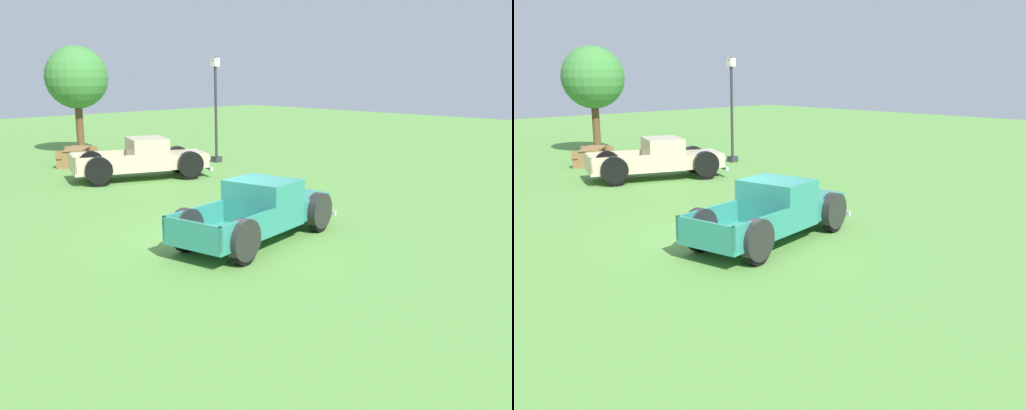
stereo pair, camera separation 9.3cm
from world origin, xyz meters
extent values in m
plane|color=#5B9342|center=(0.00, 0.00, 0.00)|extent=(80.00, 80.00, 0.00)
cube|color=#2D8475|center=(1.88, -0.46, 0.63)|extent=(1.67, 1.68, 0.53)
cube|color=silver|center=(2.61, -0.34, 0.63)|extent=(0.28, 1.31, 0.44)
sphere|color=silver|center=(2.49, 0.24, 0.66)|extent=(0.19, 0.19, 0.19)
sphere|color=silver|center=(2.69, -0.92, 0.66)|extent=(0.19, 0.19, 0.19)
cube|color=#2D8475|center=(0.55, -0.69, 0.92)|extent=(1.50, 1.80, 1.11)
cube|color=#8C9EA8|center=(1.13, -0.59, 1.16)|extent=(0.27, 1.38, 0.49)
cube|color=#2D8475|center=(-1.06, -0.97, 0.41)|extent=(2.26, 1.93, 0.10)
cube|color=#2D8475|center=(-1.19, -0.21, 0.73)|extent=(2.00, 0.42, 0.53)
cube|color=#2D8475|center=(-0.93, -1.72, 0.73)|extent=(2.00, 0.42, 0.53)
cube|color=#2D8475|center=(-2.02, -1.13, 0.73)|extent=(0.35, 1.60, 0.53)
cylinder|color=black|center=(1.74, 0.33, 0.37)|extent=(0.76, 0.33, 0.73)
cylinder|color=#B7B7BC|center=(1.74, 0.34, 0.37)|extent=(0.33, 0.28, 0.29)
cylinder|color=black|center=(1.74, 0.33, 0.55)|extent=(0.96, 0.42, 0.92)
cylinder|color=black|center=(2.02, -1.26, 0.37)|extent=(0.76, 0.33, 0.73)
cylinder|color=#B7B7BC|center=(2.02, -1.27, 0.37)|extent=(0.33, 0.28, 0.29)
cylinder|color=black|center=(2.02, -1.26, 0.55)|extent=(0.96, 0.42, 0.92)
cylinder|color=black|center=(-1.43, -0.21, 0.37)|extent=(0.76, 0.33, 0.73)
cylinder|color=#B7B7BC|center=(-1.43, -0.20, 0.37)|extent=(0.33, 0.28, 0.29)
cylinder|color=black|center=(-1.43, -0.21, 0.55)|extent=(0.96, 0.42, 0.92)
cylinder|color=black|center=(-1.16, -1.80, 0.37)|extent=(0.76, 0.33, 0.73)
cylinder|color=#B7B7BC|center=(-1.16, -1.81, 0.37)|extent=(0.33, 0.28, 0.29)
cylinder|color=black|center=(-1.16, -1.80, 0.55)|extent=(0.96, 0.42, 0.92)
cube|color=silver|center=(2.65, -0.33, 0.33)|extent=(0.39, 1.75, 0.12)
cube|color=#C6B793|center=(4.58, 7.61, 0.66)|extent=(1.97, 1.98, 0.56)
cube|color=silver|center=(5.31, 7.33, 0.66)|extent=(0.55, 1.32, 0.47)
sphere|color=silver|center=(5.51, 7.91, 0.69)|extent=(0.20, 0.20, 0.20)
sphere|color=silver|center=(5.07, 6.76, 0.69)|extent=(0.20, 0.20, 0.20)
cube|color=#C6B793|center=(3.25, 8.11, 0.97)|extent=(1.84, 2.05, 1.17)
cube|color=#8C9EA8|center=(3.83, 7.89, 1.23)|extent=(0.56, 1.39, 0.51)
cube|color=#C6B793|center=(1.63, 8.72, 0.44)|extent=(2.60, 2.34, 0.10)
cube|color=#C6B793|center=(1.92, 9.48, 0.77)|extent=(2.02, 0.83, 0.56)
cube|color=#C6B793|center=(1.35, 7.97, 0.77)|extent=(2.02, 0.83, 0.56)
cube|color=#C6B793|center=(0.68, 9.08, 0.77)|extent=(0.68, 1.62, 0.56)
cylinder|color=black|center=(4.88, 8.40, 0.39)|extent=(0.80, 0.48, 0.77)
cylinder|color=#B7B7BC|center=(4.88, 8.41, 0.39)|extent=(0.37, 0.34, 0.31)
cylinder|color=black|center=(4.88, 8.40, 0.58)|extent=(1.01, 0.61, 0.97)
cylinder|color=black|center=(4.27, 6.81, 0.39)|extent=(0.80, 0.48, 0.77)
cylinder|color=#B7B7BC|center=(4.27, 6.80, 0.39)|extent=(0.37, 0.34, 0.31)
cylinder|color=black|center=(4.27, 6.81, 0.58)|extent=(1.01, 0.61, 0.97)
cylinder|color=black|center=(1.70, 9.61, 0.39)|extent=(0.80, 0.48, 0.77)
cylinder|color=#B7B7BC|center=(1.70, 9.62, 0.39)|extent=(0.37, 0.34, 0.31)
cylinder|color=black|center=(1.70, 9.61, 0.58)|extent=(1.01, 0.61, 0.97)
cylinder|color=black|center=(1.09, 8.01, 0.39)|extent=(0.80, 0.48, 0.77)
cylinder|color=#B7B7BC|center=(1.09, 8.00, 0.39)|extent=(0.37, 0.34, 0.31)
cylinder|color=black|center=(1.09, 8.01, 0.58)|extent=(1.01, 0.61, 0.97)
cube|color=silver|center=(5.35, 7.31, 0.35)|extent=(0.75, 1.77, 0.12)
cube|color=#2D2D33|center=(7.81, 9.37, 0.12)|extent=(0.36, 0.36, 0.25)
cylinder|color=#2D2D33|center=(7.81, 9.37, 2.22)|extent=(0.12, 0.12, 3.95)
cube|color=#F2EACC|center=(7.81, 9.37, 4.38)|extent=(0.28, 0.28, 0.36)
cone|color=#2D2D33|center=(7.81, 9.37, 4.56)|extent=(0.32, 0.32, 0.14)
cube|color=olive|center=(2.83, 12.82, 0.75)|extent=(1.78, 1.89, 0.06)
cube|color=olive|center=(3.29, 12.43, 0.45)|extent=(1.38, 1.55, 0.05)
cube|color=olive|center=(2.38, 13.21, 0.45)|extent=(1.38, 1.55, 0.05)
cube|color=olive|center=(2.32, 12.21, 0.38)|extent=(1.12, 0.97, 0.75)
cube|color=olive|center=(3.35, 13.43, 0.38)|extent=(1.12, 0.97, 0.75)
cylinder|color=brown|center=(4.73, 15.99, 1.29)|extent=(0.36, 0.36, 2.59)
sphere|color=#3D7F38|center=(4.73, 15.99, 3.71)|extent=(2.98, 2.98, 2.98)
camera|label=1|loc=(-9.27, -10.34, 4.05)|focal=40.81mm
camera|label=2|loc=(-9.21, -10.41, 4.05)|focal=40.81mm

